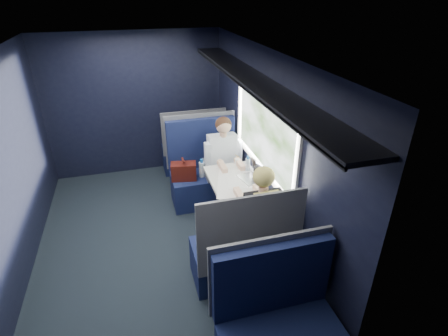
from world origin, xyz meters
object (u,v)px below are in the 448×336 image
object	(u,v)px
seat_bay_near	(204,174)
seat_row_front	(193,149)
bottle_small	(248,164)
seat_bay_far	(242,251)
woman	(260,214)
laptop	(255,174)
cup	(237,162)
seat_row_back	(277,325)
table	(234,187)
man	(224,158)

from	to	relation	value
seat_bay_near	seat_row_front	xyz separation A→B (m)	(0.02, 0.93, -0.01)
bottle_small	seat_bay_near	bearing A→B (deg)	125.15
seat_bay_far	woman	size ratio (longest dim) A/B	0.95
seat_bay_near	seat_row_front	bearing A→B (deg)	89.06
laptop	woman	bearing A→B (deg)	-105.30
cup	seat_row_front	bearing A→B (deg)	104.68
seat_bay_near	laptop	size ratio (longest dim) A/B	3.54
seat_bay_far	bottle_small	bearing A→B (deg)	68.60
seat_row_back	bottle_small	xyz separation A→B (m)	(0.43, 2.03, 0.42)
table	seat_row_back	size ratio (longest dim) A/B	0.86
table	seat_bay_far	xyz separation A→B (m)	(-0.18, -0.87, -0.25)
woman	seat_bay_far	bearing A→B (deg)	-146.18
seat_bay_near	woman	world-z (taller)	woman
seat_row_back	man	xyz separation A→B (m)	(0.25, 2.50, 0.31)
table	seat_bay_near	xyz separation A→B (m)	(-0.20, 0.87, -0.24)
laptop	seat_bay_near	bearing A→B (deg)	117.94
seat_bay_near	man	size ratio (longest dim) A/B	0.95
seat_row_back	woman	bearing A→B (deg)	77.07
man	woman	bearing A→B (deg)	-90.00
seat_row_front	bottle_small	bearing A→B (deg)	-74.52
seat_row_front	laptop	distance (m)	1.89
laptop	seat_row_front	bearing A→B (deg)	103.91
seat_bay_near	woman	xyz separation A→B (m)	(0.27, -1.58, 0.31)
man	bottle_small	distance (m)	0.52
seat_row_back	laptop	bearing A→B (deg)	76.13
seat_bay_near	man	world-z (taller)	man
table	cup	world-z (taller)	cup
seat_row_back	laptop	world-z (taller)	seat_row_back
bottle_small	seat_row_front	bearing A→B (deg)	105.48
seat_row_back	bottle_small	size ratio (longest dim) A/B	5.51
seat_row_front	seat_row_back	distance (m)	3.59
seat_bay_far	woman	distance (m)	0.43
seat_row_front	laptop	world-z (taller)	seat_row_front
laptop	cup	size ratio (longest dim) A/B	4.37
woman	laptop	bearing A→B (deg)	74.70
table	laptop	world-z (taller)	laptop
cup	woman	bearing A→B (deg)	-95.34
seat_bay_far	woman	world-z (taller)	woman
seat_bay_far	seat_row_back	bearing A→B (deg)	-90.00
table	bottle_small	xyz separation A→B (m)	(0.25, 0.23, 0.17)
seat_bay_near	bottle_small	size ratio (longest dim) A/B	5.99
table	seat_row_back	bearing A→B (deg)	-95.80
man	seat_row_back	bearing A→B (deg)	-95.72
seat_bay_far	laptop	xyz separation A→B (m)	(0.44, 0.88, 0.39)
woman	cup	size ratio (longest dim) A/B	16.22
bottle_small	cup	size ratio (longest dim) A/B	2.58
table	bottle_small	bearing A→B (deg)	42.67
seat_bay_near	cup	world-z (taller)	seat_bay_near
seat_bay_near	seat_bay_far	distance (m)	1.74
seat_row_back	man	size ratio (longest dim) A/B	0.88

